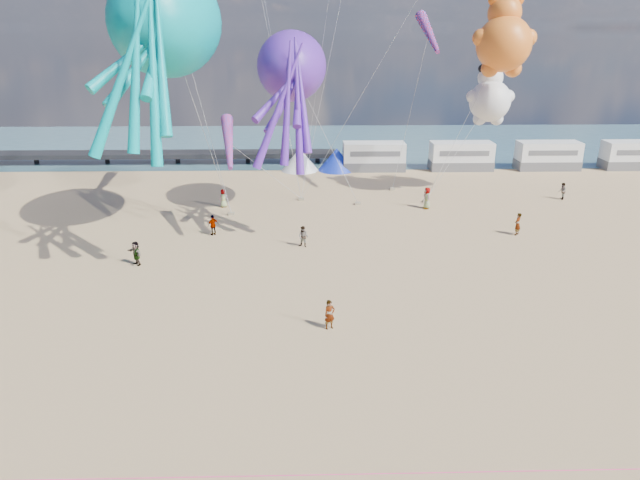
{
  "coord_description": "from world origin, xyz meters",
  "views": [
    {
      "loc": [
        -1.3,
        -20.61,
        14.52
      ],
      "look_at": [
        -0.65,
        6.0,
        4.59
      ],
      "focal_mm": 32.0,
      "sensor_mm": 36.0,
      "label": 1
    }
  ],
  "objects_px": {
    "beachgoer_5": "(518,224)",
    "windsock_left": "(182,37)",
    "beachgoer_7": "(303,237)",
    "kite_octopus_teal": "(166,22)",
    "beachgoer_3": "(213,225)",
    "beachgoer_6": "(223,198)",
    "motorhome_1": "(461,156)",
    "windsock_mid": "(429,33)",
    "windsock_right": "(229,143)",
    "kite_panda": "(490,101)",
    "sandbag_e": "(301,199)",
    "tent_white": "(300,159)",
    "sandbag_d": "(392,189)",
    "kite_octopus_purple": "(292,66)",
    "tent_blue": "(337,159)",
    "sandbag_a": "(232,214)",
    "sandbag_c": "(425,201)",
    "beachgoer_4": "(136,253)",
    "motorhome_3": "(634,155)",
    "motorhome_2": "(548,155)",
    "beachgoer_0": "(427,198)",
    "motorhome_0": "(374,156)",
    "sandbag_b": "(358,203)",
    "kite_teddy_orange": "(504,44)",
    "beachgoer_1": "(562,191)",
    "standing_person": "(330,315)"
  },
  "relations": [
    {
      "from": "beachgoer_7",
      "to": "kite_octopus_teal",
      "type": "xyz_separation_m",
      "value": [
        -8.92,
        2.92,
        14.13
      ]
    },
    {
      "from": "tent_white",
      "to": "windsock_left",
      "type": "distance_m",
      "value": 19.53
    },
    {
      "from": "windsock_left",
      "to": "sandbag_c",
      "type": "bearing_deg",
      "value": 4.93
    },
    {
      "from": "beachgoer_4",
      "to": "sandbag_e",
      "type": "xyz_separation_m",
      "value": [
        10.63,
        14.59,
        -0.69
      ]
    },
    {
      "from": "sandbag_b",
      "to": "windsock_right",
      "type": "xyz_separation_m",
      "value": [
        -9.89,
        -8.07,
        6.92
      ]
    },
    {
      "from": "beachgoer_5",
      "to": "sandbag_e",
      "type": "relative_size",
      "value": 3.42
    },
    {
      "from": "motorhome_2",
      "to": "kite_octopus_purple",
      "type": "relative_size",
      "value": 0.56
    },
    {
      "from": "beachgoer_1",
      "to": "sandbag_b",
      "type": "bearing_deg",
      "value": -69.6
    },
    {
      "from": "tent_blue",
      "to": "kite_teddy_orange",
      "type": "height_order",
      "value": "kite_teddy_orange"
    },
    {
      "from": "windsock_right",
      "to": "beachgoer_1",
      "type": "bearing_deg",
      "value": 9.62
    },
    {
      "from": "standing_person",
      "to": "beachgoer_5",
      "type": "distance_m",
      "value": 20.04
    },
    {
      "from": "windsock_left",
      "to": "windsock_right",
      "type": "bearing_deg",
      "value": -57.42
    },
    {
      "from": "tent_blue",
      "to": "beachgoer_3",
      "type": "height_order",
      "value": "tent_blue"
    },
    {
      "from": "beachgoer_5",
      "to": "tent_white",
      "type": "bearing_deg",
      "value": -100.48
    },
    {
      "from": "beachgoer_5",
      "to": "windsock_left",
      "type": "height_order",
      "value": "windsock_left"
    },
    {
      "from": "sandbag_e",
      "to": "kite_teddy_orange",
      "type": "distance_m",
      "value": 21.12
    },
    {
      "from": "tent_white",
      "to": "standing_person",
      "type": "distance_m",
      "value": 34.78
    },
    {
      "from": "beachgoer_4",
      "to": "beachgoer_3",
      "type": "bearing_deg",
      "value": 99.03
    },
    {
      "from": "tent_blue",
      "to": "kite_teddy_orange",
      "type": "bearing_deg",
      "value": -44.74
    },
    {
      "from": "tent_white",
      "to": "beachgoer_0",
      "type": "distance_m",
      "value": 17.93
    },
    {
      "from": "beachgoer_5",
      "to": "beachgoer_3",
      "type": "bearing_deg",
      "value": -49.83
    },
    {
      "from": "sandbag_a",
      "to": "windsock_right",
      "type": "xyz_separation_m",
      "value": [
        0.81,
        -5.4,
        6.92
      ]
    },
    {
      "from": "motorhome_1",
      "to": "windsock_mid",
      "type": "height_order",
      "value": "windsock_mid"
    },
    {
      "from": "beachgoer_0",
      "to": "sandbag_c",
      "type": "distance_m",
      "value": 2.04
    },
    {
      "from": "beachgoer_3",
      "to": "beachgoer_6",
      "type": "relative_size",
      "value": 0.99
    },
    {
      "from": "motorhome_3",
      "to": "sandbag_c",
      "type": "distance_m",
      "value": 28.15
    },
    {
      "from": "standing_person",
      "to": "sandbag_c",
      "type": "bearing_deg",
      "value": 43.4
    },
    {
      "from": "beachgoer_3",
      "to": "beachgoer_6",
      "type": "distance_m",
      "value": 7.09
    },
    {
      "from": "tent_blue",
      "to": "beachgoer_5",
      "type": "height_order",
      "value": "tent_blue"
    },
    {
      "from": "sandbag_a",
      "to": "kite_teddy_orange",
      "type": "xyz_separation_m",
      "value": [
        22.19,
        3.02,
        13.18
      ]
    },
    {
      "from": "motorhome_1",
      "to": "beachgoer_5",
      "type": "distance_m",
      "value": 20.99
    },
    {
      "from": "beachgoer_5",
      "to": "windsock_mid",
      "type": "xyz_separation_m",
      "value": [
        -5.35,
        10.59,
        13.26
      ]
    },
    {
      "from": "beachgoer_3",
      "to": "motorhome_2",
      "type": "bearing_deg",
      "value": 171.08
    },
    {
      "from": "motorhome_1",
      "to": "sandbag_e",
      "type": "height_order",
      "value": "motorhome_1"
    },
    {
      "from": "kite_octopus_purple",
      "to": "motorhome_0",
      "type": "bearing_deg",
      "value": 80.38
    },
    {
      "from": "windsock_left",
      "to": "beachgoer_6",
      "type": "bearing_deg",
      "value": -23.42
    },
    {
      "from": "sandbag_a",
      "to": "sandbag_c",
      "type": "relative_size",
      "value": 1.0
    },
    {
      "from": "sandbag_e",
      "to": "tent_white",
      "type": "bearing_deg",
      "value": 91.15
    },
    {
      "from": "beachgoer_7",
      "to": "sandbag_a",
      "type": "xyz_separation_m",
      "value": [
        -5.96,
        7.46,
        -0.65
      ]
    },
    {
      "from": "beachgoer_1",
      "to": "sandbag_a",
      "type": "height_order",
      "value": "beachgoer_1"
    },
    {
      "from": "beachgoer_0",
      "to": "windsock_right",
      "type": "bearing_deg",
      "value": -76.76
    },
    {
      "from": "kite_panda",
      "to": "windsock_left",
      "type": "xyz_separation_m",
      "value": [
        -26.25,
        -2.39,
        5.37
      ]
    },
    {
      "from": "sandbag_e",
      "to": "kite_octopus_purple",
      "type": "height_order",
      "value": "kite_octopus_purple"
    },
    {
      "from": "beachgoer_0",
      "to": "beachgoer_3",
      "type": "bearing_deg",
      "value": -80.37
    },
    {
      "from": "kite_octopus_teal",
      "to": "windsock_mid",
      "type": "height_order",
      "value": "kite_octopus_teal"
    },
    {
      "from": "kite_panda",
      "to": "beachgoer_6",
      "type": "bearing_deg",
      "value": -165.38
    },
    {
      "from": "sandbag_d",
      "to": "kite_octopus_purple",
      "type": "relative_size",
      "value": 0.04
    },
    {
      "from": "motorhome_2",
      "to": "kite_teddy_orange",
      "type": "distance_m",
      "value": 20.09
    },
    {
      "from": "beachgoer_6",
      "to": "kite_teddy_orange",
      "type": "bearing_deg",
      "value": 153.05
    },
    {
      "from": "sandbag_a",
      "to": "kite_panda",
      "type": "distance_m",
      "value": 24.84
    }
  ]
}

